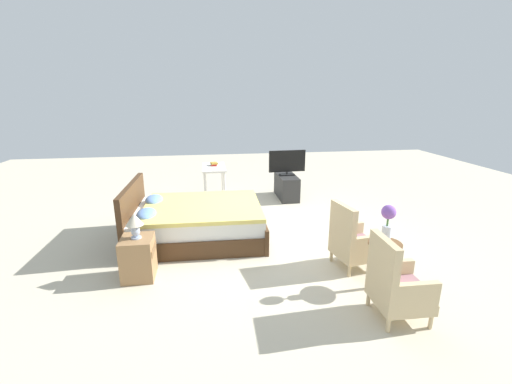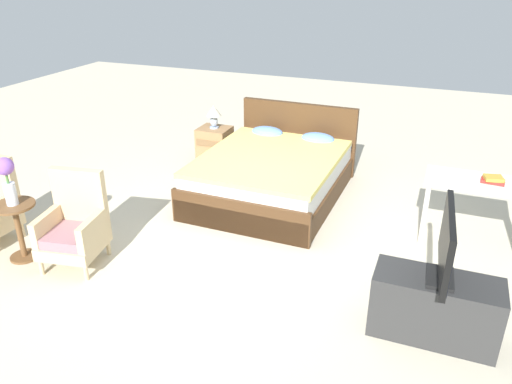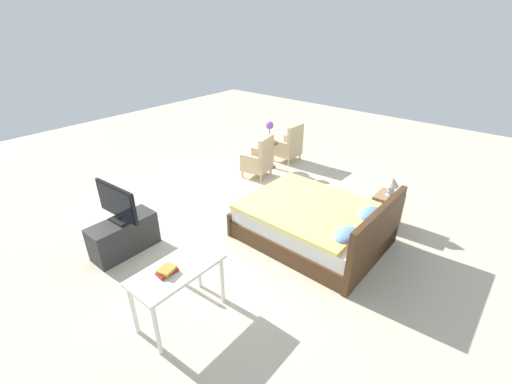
% 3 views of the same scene
% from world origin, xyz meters
% --- Properties ---
extents(ground_plane, '(16.00, 16.00, 0.00)m').
position_xyz_m(ground_plane, '(0.00, 0.00, 0.00)').
color(ground_plane, beige).
extents(bed, '(1.67, 2.14, 0.96)m').
position_xyz_m(bed, '(-0.04, 1.16, 0.30)').
color(bed, '#472D19').
rests_on(bed, ground_plane).
extents(armchair_by_window_left, '(0.55, 0.55, 0.92)m').
position_xyz_m(armchair_by_window_left, '(-2.45, -1.00, 0.37)').
color(armchair_by_window_left, '#CCB284').
rests_on(armchair_by_window_left, ground_plane).
extents(armchair_by_window_right, '(0.63, 0.63, 0.92)m').
position_xyz_m(armchair_by_window_right, '(-1.32, -1.00, 0.37)').
color(armchair_by_window_right, '#CCB284').
rests_on(armchair_by_window_right, ground_plane).
extents(side_table, '(0.40, 0.40, 0.60)m').
position_xyz_m(side_table, '(-1.88, -1.16, 0.38)').
color(side_table, brown).
rests_on(side_table, ground_plane).
extents(flower_vase, '(0.17, 0.17, 0.48)m').
position_xyz_m(flower_vase, '(-1.88, -1.16, 0.89)').
color(flower_vase, silver).
rests_on(flower_vase, side_table).
extents(nightstand, '(0.44, 0.41, 0.55)m').
position_xyz_m(nightstand, '(-1.20, 1.85, 0.28)').
color(nightstand, '#997047').
rests_on(nightstand, ground_plane).
extents(table_lamp, '(0.22, 0.22, 0.33)m').
position_xyz_m(table_lamp, '(-1.20, 1.85, 0.77)').
color(table_lamp, '#9EADC6').
rests_on(table_lamp, nightstand).
extents(tv_stand, '(0.96, 0.40, 0.53)m').
position_xyz_m(tv_stand, '(2.01, -0.86, 0.27)').
color(tv_stand, '#2D2D2D').
rests_on(tv_stand, ground_plane).
extents(tv_flatscreen, '(0.22, 0.84, 0.56)m').
position_xyz_m(tv_flatscreen, '(2.01, -0.86, 0.83)').
color(tv_flatscreen, black).
rests_on(tv_flatscreen, tv_stand).
extents(vanity_desk, '(1.04, 0.52, 0.72)m').
position_xyz_m(vanity_desk, '(2.28, 0.78, 0.62)').
color(vanity_desk, silver).
rests_on(vanity_desk, ground_plane).
extents(book_stack, '(0.23, 0.18, 0.07)m').
position_xyz_m(book_stack, '(2.39, 0.77, 0.76)').
color(book_stack, '#AD2823').
rests_on(book_stack, vanity_desk).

